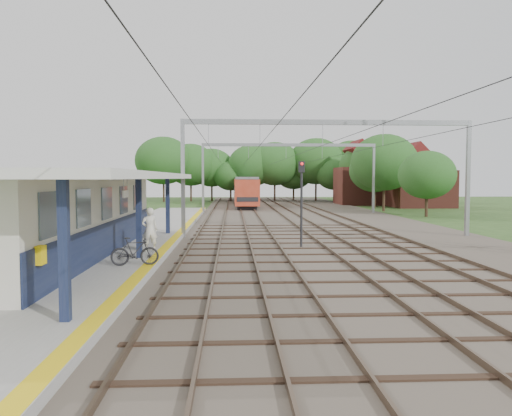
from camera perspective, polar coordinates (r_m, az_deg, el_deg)
name	(u,v)px	position (r m, az deg, el deg)	size (l,w,h in m)	color
ground	(305,301)	(14.88, 5.68, -10.49)	(160.00, 160.00, 0.00)	#2D4C1E
ballast_bed	(301,217)	(44.84, 5.13, -1.08)	(18.00, 90.00, 0.10)	#473D33
platform	(137,238)	(28.99, -13.42, -3.39)	(5.00, 52.00, 0.35)	gray
yellow_stripe	(177,235)	(28.64, -8.99, -3.06)	(0.45, 52.00, 0.01)	yellow
station_building	(72,214)	(22.38, -20.28, -0.70)	(3.41, 18.00, 3.40)	beige
canopy	(91,176)	(21.05, -18.31, 3.45)	(6.40, 20.00, 3.44)	#121A39
rail_tracks	(273,216)	(44.56, 1.94, -0.94)	(11.80, 88.00, 0.15)	brown
catenary_system	(302,154)	(39.99, 5.23, 6.20)	(17.22, 88.00, 7.00)	gray
tree_band	(274,169)	(71.67, 2.05, 4.51)	(31.72, 30.88, 8.82)	#382619
house_near	(420,183)	(64.57, 18.27, 2.75)	(7.00, 6.12, 7.89)	brown
house_far	(367,181)	(68.72, 12.58, 3.07)	(8.00, 6.12, 8.66)	brown
person	(150,230)	(22.36, -12.06, -2.43)	(0.71, 0.46, 1.94)	silver
bicycle	(135,251)	(18.99, -13.69, -4.84)	(0.49, 1.75, 1.05)	black
train	(244,189)	(70.20, -1.41, 2.17)	(2.73, 34.04, 3.60)	black
signal_post	(301,194)	(25.15, 5.22, 1.65)	(0.34, 0.30, 4.42)	black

